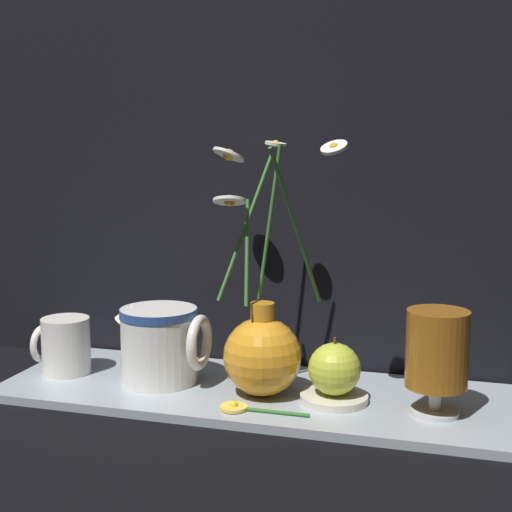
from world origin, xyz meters
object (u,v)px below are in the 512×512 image
Objects in this scene: orange_fruit at (334,369)px; vase_with_flowers at (262,349)px; ceramic_pitcher at (161,341)px; yellow_mug at (64,345)px; tea_glass at (437,352)px.

vase_with_flowers is at bearing 179.53° from orange_fruit.
vase_with_flowers is 2.54× the size of ceramic_pitcher.
vase_with_flowers is at bearing -3.91° from ceramic_pitcher.
orange_fruit is (0.41, -0.01, 0.00)m from yellow_mug.
ceramic_pitcher is 1.01× the size of tea_glass.
ceramic_pitcher reaches higher than yellow_mug.
yellow_mug is 0.62× the size of ceramic_pitcher.
ceramic_pitcher reaches higher than orange_fruit.
orange_fruit is (-0.13, 0.01, -0.04)m from tea_glass.
vase_with_flowers is 0.10m from orange_fruit.
ceramic_pitcher is at bearing 177.44° from orange_fruit.
yellow_mug is 0.54m from tea_glass.
ceramic_pitcher is 0.38m from tea_glass.
vase_with_flowers is at bearing 177.57° from tea_glass.
orange_fruit is at bearing 176.07° from tea_glass.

